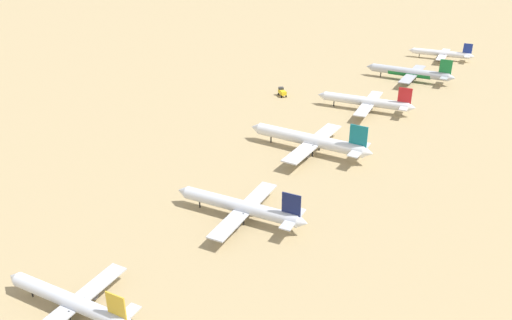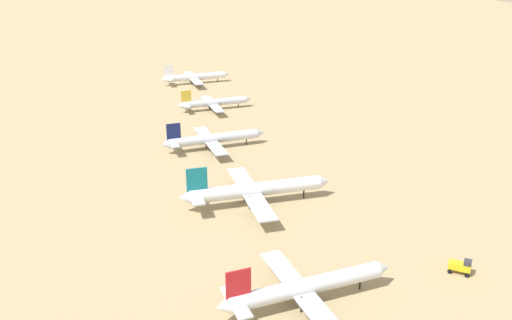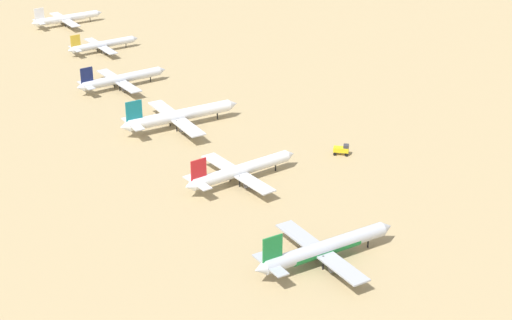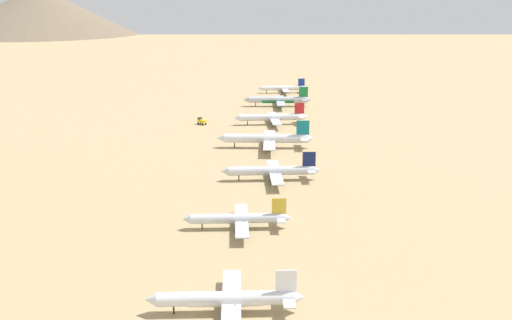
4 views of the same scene
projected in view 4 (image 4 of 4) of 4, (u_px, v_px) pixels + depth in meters
The scene contains 10 objects.
ground_plane at pixel (271, 147), 284.26m from camera, with size 1856.30×1856.30×0.00m, color tan.
parked_jet_0 at pixel (283, 88), 431.72m from camera, with size 37.22×30.22×10.73m.
parked_jet_1 at pixel (278, 100), 381.88m from camera, with size 45.04×36.48×13.02m.
parked_jet_2 at pixel (272, 117), 330.35m from camera, with size 42.76×34.78×12.33m.
parked_jet_3 at pixel (267, 139), 281.31m from camera, with size 47.56×38.59×13.73m.
parked_jet_4 at pixel (272, 171), 233.42m from camera, with size 40.58×32.93×11.71m.
parked_jet_5 at pixel (239, 219), 185.98m from camera, with size 35.46×28.76×10.24m.
parked_jet_6 at pixel (227, 299), 137.21m from camera, with size 38.16×30.94×11.02m.
service_truck at pixel (202, 121), 331.00m from camera, with size 5.52×5.36×3.90m.
desert_hill_2 at pixel (40, 10), 1009.54m from camera, with size 356.45×356.45×79.19m, color #70604C.
Camera 4 is at (9.84, 274.40, 74.22)m, focal length 40.54 mm.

